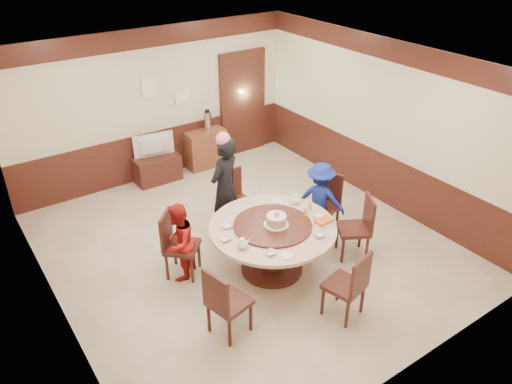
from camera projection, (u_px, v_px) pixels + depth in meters
room at (245, 184)px, 7.20m from camera, size 6.00×6.04×2.84m
banquet_table at (272, 239)px, 6.94m from camera, size 1.76×1.76×0.78m
chair_0 at (323, 214)px, 7.94m from camera, size 0.58×0.57×0.97m
chair_1 at (238, 210)px, 8.04m from camera, size 0.47×0.48×0.97m
chair_2 at (181, 255)px, 6.99m from camera, size 0.62×0.62×0.97m
chair_3 at (228, 312)px, 6.00m from camera, size 0.53×0.52×0.97m
chair_4 at (345, 295)px, 6.27m from camera, size 0.54×0.54×0.97m
chair_5 at (354, 237)px, 7.38m from camera, size 0.60×0.60×0.97m
person_standing at (225, 188)px, 7.62m from camera, size 0.71×0.61×1.65m
person_red at (179, 242)px, 6.81m from camera, size 0.71×0.69×1.15m
person_blue at (320, 199)px, 7.76m from camera, size 0.83×0.90×1.22m
birthday_cake at (276, 220)px, 6.77m from camera, size 0.34×0.34×0.22m
teapot_left at (242, 244)px, 6.36m from camera, size 0.17×0.15×0.13m
teapot_right at (295, 200)px, 7.34m from camera, size 0.17×0.15×0.13m
bowl_0 at (227, 226)px, 6.80m from camera, size 0.14×0.14×0.04m
bowl_1 at (319, 235)px, 6.61m from camera, size 0.15×0.15×0.05m
bowl_2 at (271, 253)px, 6.27m from camera, size 0.14×0.14×0.04m
bowl_3 at (318, 216)px, 7.02m from camera, size 0.15×0.15×0.05m
bowl_4 at (225, 238)px, 6.54m from camera, size 0.17×0.17×0.04m
saucer_near at (287, 255)px, 6.24m from camera, size 0.18×0.18×0.01m
saucer_far at (277, 201)px, 7.41m from camera, size 0.18×0.18×0.01m
shrimp_platter at (324, 222)px, 6.88m from camera, size 0.30×0.20×0.06m
bottle_0 at (306, 212)px, 7.00m from camera, size 0.06×0.06×0.16m
bottle_1 at (310, 206)px, 7.15m from camera, size 0.06×0.06×0.16m
tv_stand at (157, 169)px, 9.46m from camera, size 0.85×0.45×0.50m
television at (155, 146)px, 9.23m from camera, size 0.77×0.21×0.44m
side_cabinet at (206, 149)px, 9.96m from camera, size 0.80×0.40×0.75m
thermos at (208, 121)px, 9.72m from camera, size 0.15×0.15×0.38m
notice_left at (149, 88)px, 8.92m from camera, size 0.25×0.00×0.35m
notice_right at (183, 98)px, 9.39m from camera, size 0.30×0.00×0.22m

